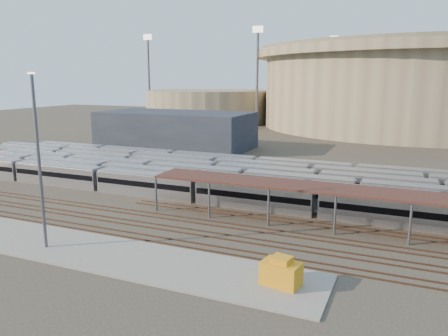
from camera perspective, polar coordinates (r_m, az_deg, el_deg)
name	(u,v)px	position (r m, az deg, el deg)	size (l,w,h in m)	color
ground	(202,220)	(60.45, -2.95, -6.77)	(420.00, 420.00, 0.00)	#383026
apron	(102,253)	(51.10, -15.70, -10.60)	(50.00, 9.00, 0.20)	gray
subway_trains	(221,177)	(78.22, -0.33, -1.14)	(121.12, 23.90, 3.60)	silver
inspection_shed	(375,194)	(57.30, 19.09, -3.25)	(60.30, 6.00, 5.30)	#515156
empty_tracks	(184,231)	(56.23, -5.22, -8.14)	(170.00, 9.62, 0.18)	#4C3323
stadium	(413,85)	(191.47, 23.45, 9.88)	(124.00, 124.00, 32.50)	gray
secondary_arena	(209,106)	(200.91, -2.02, 8.14)	(56.00, 56.00, 14.00)	gray
service_building	(176,130)	(123.20, -6.35, 4.97)	(42.00, 20.00, 10.00)	#1E232D
floodlight_0	(257,74)	(170.70, 4.36, 12.09)	(4.00, 1.00, 38.40)	#515156
floodlight_1	(149,75)	(203.94, -9.79, 11.87)	(4.00, 1.00, 38.40)	#515156
floodlight_3	(333,75)	(214.40, 13.99, 11.67)	(4.00, 1.00, 38.40)	#515156
yard_light_pole	(39,162)	(51.95, -23.01, 0.70)	(0.81, 0.36, 19.50)	#515156
yellow_equipment	(281,274)	(41.92, 7.47, -13.51)	(3.54, 2.21, 2.21)	orange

